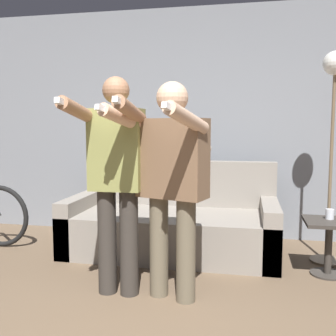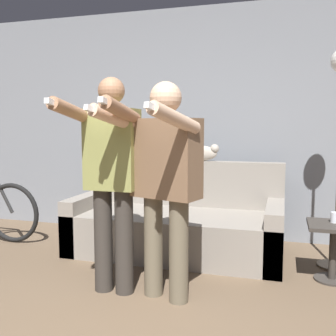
% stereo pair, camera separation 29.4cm
% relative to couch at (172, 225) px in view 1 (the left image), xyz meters
% --- Properties ---
extents(wall_back, '(10.00, 0.05, 2.60)m').
position_rel_couch_xyz_m(wall_back, '(0.13, 0.70, 1.03)').
color(wall_back, gray).
rests_on(wall_back, ground_plane).
extents(couch, '(2.07, 0.95, 0.90)m').
position_rel_couch_xyz_m(couch, '(0.00, 0.00, 0.00)').
color(couch, gray).
rests_on(couch, ground_plane).
extents(person_left, '(0.46, 0.67, 1.63)m').
position_rel_couch_xyz_m(person_left, '(-0.21, -1.09, 0.66)').
color(person_left, '#38332D').
rests_on(person_left, ground_plane).
extents(person_right, '(0.69, 0.78, 1.58)m').
position_rel_couch_xyz_m(person_right, '(0.20, -1.09, 0.66)').
color(person_right, '#6B604C').
rests_on(person_right, ground_plane).
extents(cat, '(0.51, 0.11, 0.18)m').
position_rel_couch_xyz_m(cat, '(0.16, 0.35, 0.71)').
color(cat, '#B7AD9E').
rests_on(cat, couch).
extents(floor_lamp, '(0.30, 0.30, 1.94)m').
position_rel_couch_xyz_m(floor_lamp, '(1.49, -0.02, 1.20)').
color(floor_lamp, '#756047').
rests_on(floor_lamp, ground_plane).
extents(side_table, '(0.41, 0.41, 0.48)m').
position_rel_couch_xyz_m(side_table, '(1.43, -0.37, 0.06)').
color(side_table, '#38332D').
rests_on(side_table, ground_plane).
extents(cup, '(0.07, 0.07, 0.09)m').
position_rel_couch_xyz_m(cup, '(1.44, -0.31, 0.25)').
color(cup, silver).
rests_on(cup, side_table).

